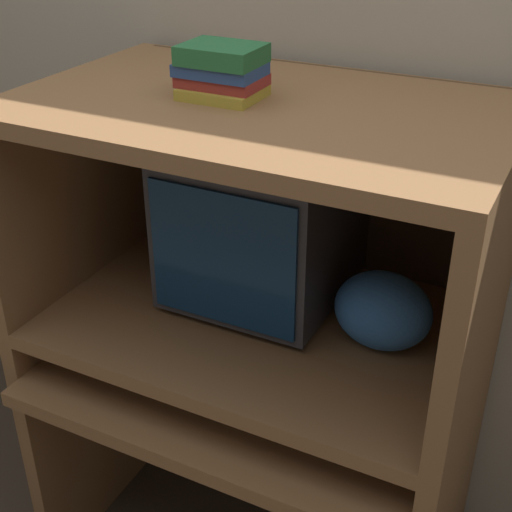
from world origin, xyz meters
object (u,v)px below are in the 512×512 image
Objects in this scene: snack_bag at (383,311)px; mouse at (307,419)px; book_stack at (222,71)px; crt_monitor at (264,223)px; keyboard at (202,382)px.

mouse is at bearing -117.42° from snack_bag.
mouse is 0.75m from book_stack.
snack_bag is (0.32, -0.08, -0.10)m from crt_monitor.
crt_monitor is at bearing 81.94° from keyboard.
keyboard is 0.27m from mouse.
keyboard is (-0.04, -0.25, -0.30)m from crt_monitor.
mouse is at bearing -29.45° from book_stack.
snack_bag is 1.28× the size of book_stack.
snack_bag is (0.36, 0.17, 0.20)m from keyboard.
keyboard is at bearing -154.47° from snack_bag.
book_stack reaches higher than mouse.
crt_monitor is at bearing 131.83° from mouse.
crt_monitor is 0.39m from book_stack.
book_stack is at bearing 94.07° from keyboard.
crt_monitor reaches higher than mouse.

